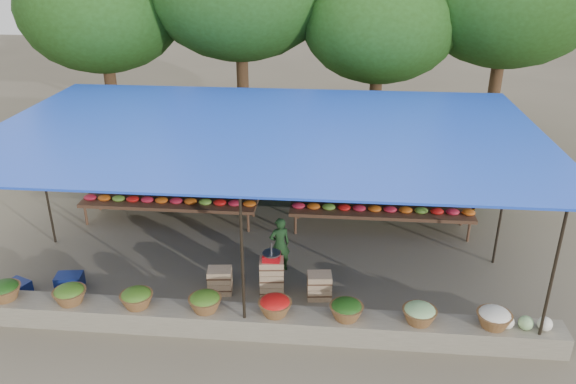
# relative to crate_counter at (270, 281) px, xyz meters

# --- Properties ---
(ground) EXTENTS (60.00, 60.00, 0.00)m
(ground) POSITION_rel_crate_counter_xyz_m (-0.28, 1.62, -0.31)
(ground) COLOR brown
(ground) RESTS_ON ground
(stone_curb) EXTENTS (10.60, 0.55, 0.40)m
(stone_curb) POSITION_rel_crate_counter_xyz_m (-0.28, -1.13, -0.11)
(stone_curb) COLOR #6B6356
(stone_curb) RESTS_ON ground
(stall_canopy) EXTENTS (10.80, 6.60, 2.82)m
(stall_canopy) POSITION_rel_crate_counter_xyz_m (-0.28, 1.68, 2.37)
(stall_canopy) COLOR black
(stall_canopy) RESTS_ON ground
(produce_baskets) EXTENTS (8.98, 0.58, 0.34)m
(produce_baskets) POSITION_rel_crate_counter_xyz_m (-0.38, -1.13, 0.25)
(produce_baskets) COLOR brown
(produce_baskets) RESTS_ON stone_curb
(netting_backdrop) EXTENTS (10.60, 0.06, 2.50)m
(netting_backdrop) POSITION_rel_crate_counter_xyz_m (-0.28, 4.77, 0.94)
(netting_backdrop) COLOR #1D3F16
(netting_backdrop) RESTS_ON ground
(tree_row) EXTENTS (16.51, 5.50, 7.12)m
(tree_row) POSITION_rel_crate_counter_xyz_m (0.22, 7.70, 4.39)
(tree_row) COLOR #3B2515
(tree_row) RESTS_ON ground
(fruit_table_left) EXTENTS (4.21, 0.95, 0.93)m
(fruit_table_left) POSITION_rel_crate_counter_xyz_m (-2.77, 2.97, 0.30)
(fruit_table_left) COLOR #452B1B
(fruit_table_left) RESTS_ON ground
(fruit_table_right) EXTENTS (4.21, 0.95, 0.93)m
(fruit_table_right) POSITION_rel_crate_counter_xyz_m (2.23, 2.97, 0.30)
(fruit_table_right) COLOR #452B1B
(fruit_table_right) RESTS_ON ground
(crate_counter) EXTENTS (2.38, 0.39, 0.77)m
(crate_counter) POSITION_rel_crate_counter_xyz_m (0.00, 0.00, 0.00)
(crate_counter) COLOR #A07C5B
(crate_counter) RESTS_ON ground
(weighing_scale) EXTENTS (0.34, 0.34, 0.36)m
(weighing_scale) POSITION_rel_crate_counter_xyz_m (0.03, 0.00, 0.55)
(weighing_scale) COLOR red
(weighing_scale) RESTS_ON crate_counter
(vendor_seated) EXTENTS (0.51, 0.44, 1.18)m
(vendor_seated) POSITION_rel_crate_counter_xyz_m (0.08, 0.91, 0.28)
(vendor_seated) COLOR #1A3A1A
(vendor_seated) RESTS_ON ground
(customer_left) EXTENTS (1.03, 0.91, 1.78)m
(customer_left) POSITION_rel_crate_counter_xyz_m (-3.05, 3.77, 0.58)
(customer_left) COLOR slate
(customer_left) RESTS_ON ground
(customer_mid) EXTENTS (1.05, 0.73, 1.49)m
(customer_mid) POSITION_rel_crate_counter_xyz_m (0.77, 3.63, 0.43)
(customer_mid) COLOR slate
(customer_mid) RESTS_ON ground
(customer_right) EXTENTS (1.14, 0.82, 1.80)m
(customer_right) POSITION_rel_crate_counter_xyz_m (4.40, 3.89, 0.59)
(customer_right) COLOR slate
(customer_right) RESTS_ON ground
(blue_crate_front) EXTENTS (0.54, 0.43, 0.30)m
(blue_crate_front) POSITION_rel_crate_counter_xyz_m (-3.91, -0.14, -0.16)
(blue_crate_front) COLOR navy
(blue_crate_front) RESTS_ON ground
(blue_crate_back) EXTENTS (0.52, 0.45, 0.26)m
(blue_crate_back) POSITION_rel_crate_counter_xyz_m (-4.81, -0.40, -0.18)
(blue_crate_back) COLOR navy
(blue_crate_back) RESTS_ON ground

